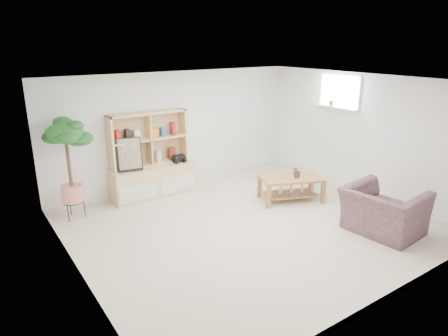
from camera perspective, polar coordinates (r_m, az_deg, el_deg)
floor at (r=6.76m, az=3.60°, el=-8.45°), size 5.50×5.00×0.01m
ceiling at (r=6.09m, az=4.04°, el=12.24°), size 5.50×5.00×0.01m
walls at (r=6.32m, az=3.81°, el=1.35°), size 5.51×5.01×2.40m
baseboard at (r=6.74m, az=3.60°, el=-8.07°), size 5.50×5.00×0.10m
window at (r=8.48m, az=16.25°, el=10.43°), size 0.10×0.98×0.68m
window_sill at (r=8.47m, az=15.80°, el=8.27°), size 0.14×1.00×0.04m
storage_unit at (r=7.94m, az=-10.30°, el=1.78°), size 1.67×0.56×1.67m
poster at (r=7.66m, az=-13.38°, el=1.87°), size 0.48×0.20×0.64m
toy_truck at (r=8.10m, az=-6.48°, el=1.39°), size 0.33×0.23×0.17m
coffee_table at (r=7.86m, az=9.51°, el=-2.91°), size 1.32×1.03×0.48m
table_plant at (r=7.73m, az=10.43°, el=-0.48°), size 0.24×0.21×0.24m
floor_tree at (r=7.24m, az=-21.19°, el=-0.29°), size 0.85×0.85×1.78m
armchair at (r=6.90m, az=21.84°, el=-5.33°), size 1.10×1.23×0.85m
sill_plant at (r=8.54m, az=15.21°, el=9.34°), size 0.16×0.15×0.24m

